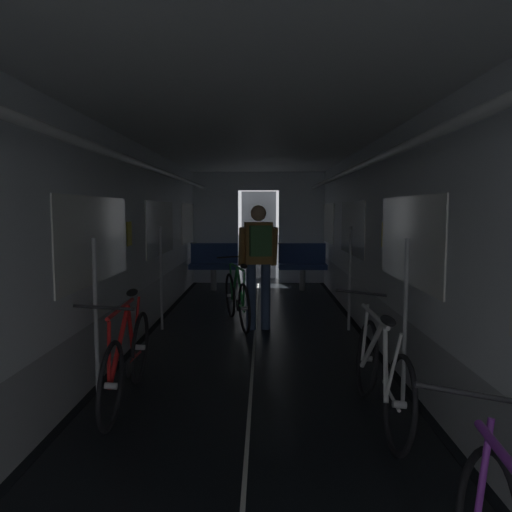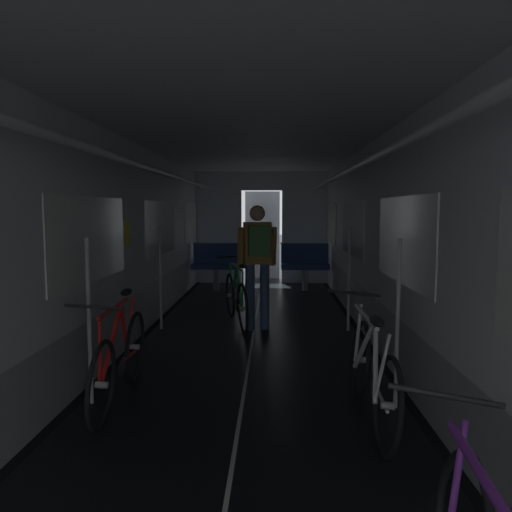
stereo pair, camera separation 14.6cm
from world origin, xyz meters
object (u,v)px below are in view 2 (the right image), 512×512
bench_seat_far_left (216,262)px  person_cyclist_aisle (258,255)px  bench_seat_far_right (305,262)px  bicycle_red (120,358)px  bicycle_green_in_aisle (236,298)px  bicycle_white (372,373)px

bench_seat_far_left → person_cyclist_aisle: bearing=-74.2°
bench_seat_far_left → bench_seat_far_right: size_ratio=1.00×
bench_seat_far_left → bench_seat_far_right: same height
bench_seat_far_left → bench_seat_far_right: 1.80m
bicycle_red → person_cyclist_aisle: size_ratio=1.00×
bicycle_red → person_cyclist_aisle: bearing=67.1°
bench_seat_far_right → bicycle_green_in_aisle: bench_seat_far_right is taller
bicycle_white → bicycle_green_in_aisle: bearing=111.9°
bench_seat_far_left → person_cyclist_aisle: (0.95, -3.36, 0.45)m
bench_seat_far_right → bicycle_white: (0.12, -6.26, -0.19)m
person_cyclist_aisle → bench_seat_far_left: bearing=105.8°
bench_seat_far_left → bicycle_green_in_aisle: bearing=-78.3°
bench_seat_far_left → bicycle_white: size_ratio=0.58×
bicycle_white → person_cyclist_aisle: (-0.97, 2.89, 0.63)m
bench_seat_far_left → bicycle_white: bench_seat_far_left is taller
bicycle_white → bicycle_green_in_aisle: bicycle_white is taller
person_cyclist_aisle → bicycle_red: bearing=-112.9°
person_cyclist_aisle → bicycle_green_in_aisle: person_cyclist_aisle is taller
bench_seat_far_right → person_cyclist_aisle: size_ratio=0.58×
bicycle_red → bicycle_white: bearing=-9.1°
bicycle_white → person_cyclist_aisle: bearing=108.5°
bicycle_green_in_aisle → bicycle_red: bearing=-105.2°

